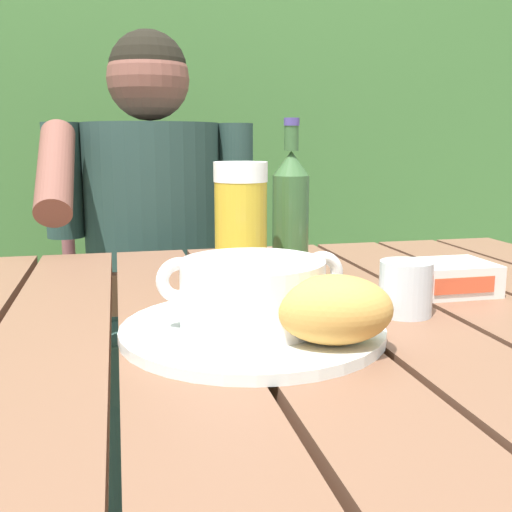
% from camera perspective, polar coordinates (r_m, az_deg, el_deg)
% --- Properties ---
extents(dining_table, '(1.22, 0.91, 0.76)m').
position_cam_1_polar(dining_table, '(0.82, 1.92, -11.60)').
color(dining_table, brown).
rests_on(dining_table, ground_plane).
extents(hedge_backdrop, '(4.00, 0.88, 2.30)m').
position_cam_1_polar(hedge_backdrop, '(2.47, -9.54, 14.68)').
color(hedge_backdrop, '#416C33').
rests_on(hedge_backdrop, ground_plane).
extents(chair_near_diner, '(0.48, 0.41, 0.92)m').
position_cam_1_polar(chair_near_diner, '(1.69, -9.67, -6.50)').
color(chair_near_diner, brown).
rests_on(chair_near_diner, ground_plane).
extents(person_eating, '(0.48, 0.47, 1.22)m').
position_cam_1_polar(person_eating, '(1.45, -9.63, 0.60)').
color(person_eating, '#27403A').
rests_on(person_eating, ground_plane).
extents(serving_plate, '(0.29, 0.29, 0.01)m').
position_cam_1_polar(serving_plate, '(0.68, -0.34, -6.97)').
color(serving_plate, white).
rests_on(serving_plate, dining_table).
extents(soup_bowl, '(0.21, 0.16, 0.08)m').
position_cam_1_polar(soup_bowl, '(0.67, -0.34, -3.32)').
color(soup_bowl, white).
rests_on(soup_bowl, serving_plate).
extents(bread_roll, '(0.13, 0.11, 0.07)m').
position_cam_1_polar(bread_roll, '(0.61, 7.39, -5.01)').
color(bread_roll, gold).
rests_on(bread_roll, serving_plate).
extents(beer_glass, '(0.08, 0.08, 0.18)m').
position_cam_1_polar(beer_glass, '(0.88, -1.44, 2.94)').
color(beer_glass, gold).
rests_on(beer_glass, dining_table).
extents(beer_bottle, '(0.06, 0.06, 0.25)m').
position_cam_1_polar(beer_bottle, '(0.97, 3.29, 4.30)').
color(beer_bottle, '#375D30').
rests_on(beer_bottle, dining_table).
extents(water_glass_small, '(0.07, 0.07, 0.07)m').
position_cam_1_polar(water_glass_small, '(0.77, 13.92, -2.96)').
color(water_glass_small, silver).
rests_on(water_glass_small, dining_table).
extents(butter_tub, '(0.13, 0.10, 0.04)m').
position_cam_1_polar(butter_tub, '(0.90, 17.47, -1.96)').
color(butter_tub, white).
rests_on(butter_tub, dining_table).
extents(table_knife, '(0.16, 0.06, 0.01)m').
position_cam_1_polar(table_knife, '(0.82, 8.54, -4.17)').
color(table_knife, silver).
rests_on(table_knife, dining_table).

